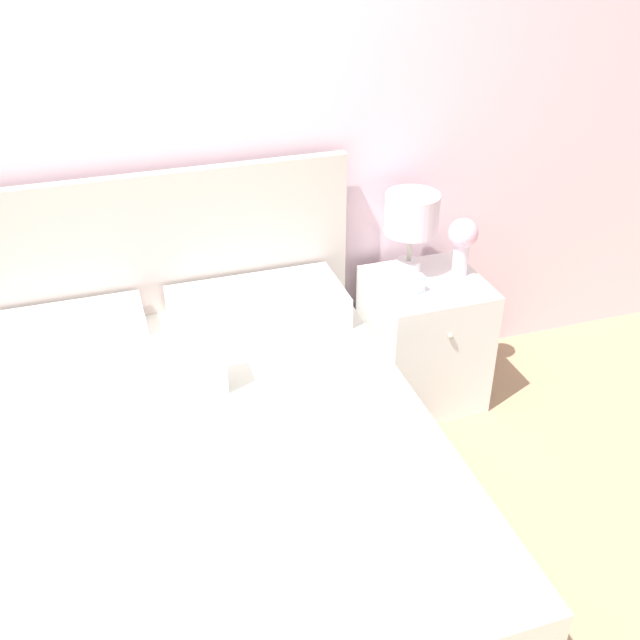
# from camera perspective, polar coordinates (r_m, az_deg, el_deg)

# --- Properties ---
(ground_plane) EXTENTS (12.00, 12.00, 0.00)m
(ground_plane) POSITION_cam_1_polar(r_m,az_deg,el_deg) (3.64, -11.64, -6.57)
(ground_plane) COLOR tan
(wall_back) EXTENTS (8.00, 0.06, 2.60)m
(wall_back) POSITION_cam_1_polar(r_m,az_deg,el_deg) (3.10, -14.44, 13.50)
(wall_back) COLOR silver
(wall_back) RESTS_ON ground_plane
(bed) EXTENTS (1.75, 1.93, 1.17)m
(bed) POSITION_cam_1_polar(r_m,az_deg,el_deg) (2.77, -9.68, -12.53)
(bed) COLOR white
(bed) RESTS_ON ground_plane
(nightstand) EXTENTS (0.50, 0.50, 0.62)m
(nightstand) POSITION_cam_1_polar(r_m,az_deg,el_deg) (3.52, 7.87, -1.47)
(nightstand) COLOR white
(nightstand) RESTS_ON ground_plane
(table_lamp) EXTENTS (0.24, 0.24, 0.38)m
(table_lamp) POSITION_cam_1_polar(r_m,az_deg,el_deg) (3.31, 7.00, 7.77)
(table_lamp) COLOR white
(table_lamp) RESTS_ON nightstand
(flower_vase) EXTENTS (0.13, 0.13, 0.27)m
(flower_vase) POSITION_cam_1_polar(r_m,az_deg,el_deg) (3.37, 10.84, 6.04)
(flower_vase) COLOR silver
(flower_vase) RESTS_ON nightstand
(alarm_clock) EXTENTS (0.08, 0.05, 0.08)m
(alarm_clock) POSITION_cam_1_polar(r_m,az_deg,el_deg) (3.25, 7.23, 2.72)
(alarm_clock) COLOR silver
(alarm_clock) RESTS_ON nightstand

